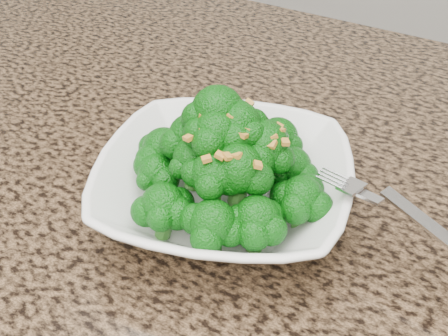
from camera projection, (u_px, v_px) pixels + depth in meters
The scene contains 5 objects.
granite_counter at pixel (133, 209), 0.55m from camera, with size 1.64×1.04×0.03m, color brown.
bowl at pixel (224, 187), 0.51m from camera, with size 0.23×0.23×0.06m, color white.
broccoli_pile at pixel (224, 125), 0.47m from camera, with size 0.20×0.20×0.08m, color #0A5C0A, non-canonical shape.
garlic_topping at pixel (224, 80), 0.45m from camera, with size 0.12×0.12×0.01m, color gold, non-canonical shape.
fork at pixel (375, 199), 0.45m from camera, with size 0.17×0.03×0.01m, color silver, non-canonical shape.
Camera 1 is at (0.30, -0.01, 1.25)m, focal length 45.00 mm.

